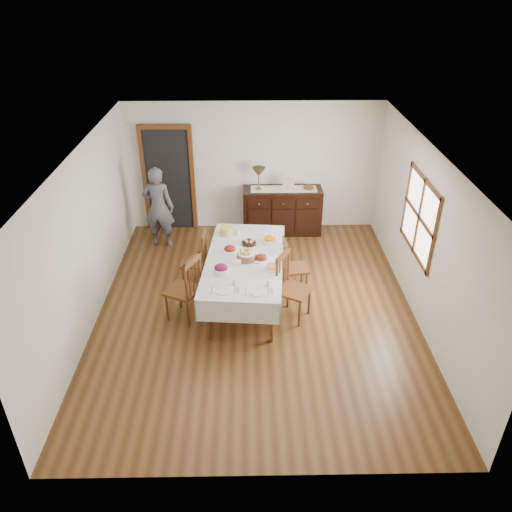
{
  "coord_description": "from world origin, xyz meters",
  "views": [
    {
      "loc": [
        -0.11,
        -6.46,
        4.81
      ],
      "look_at": [
        0.0,
        0.1,
        0.95
      ],
      "focal_mm": 35.0,
      "sensor_mm": 36.0,
      "label": 1
    }
  ],
  "objects_px": {
    "chair_left_near": "(186,288)",
    "sideboard": "(282,211)",
    "dining_table": "(245,263)",
    "chair_right_near": "(291,286)",
    "person": "(158,205)",
    "chair_left_far": "(197,259)",
    "chair_right_far": "(293,266)",
    "table_lamp": "(259,173)"
  },
  "relations": [
    {
      "from": "chair_left_near",
      "to": "dining_table",
      "type": "bearing_deg",
      "value": 142.2
    },
    {
      "from": "chair_left_near",
      "to": "chair_right_near",
      "type": "height_order",
      "value": "chair_left_near"
    },
    {
      "from": "chair_left_near",
      "to": "person",
      "type": "xyz_separation_m",
      "value": [
        -0.74,
        2.38,
        0.3
      ]
    },
    {
      "from": "chair_left_far",
      "to": "sideboard",
      "type": "bearing_deg",
      "value": 143.3
    },
    {
      "from": "table_lamp",
      "to": "sideboard",
      "type": "bearing_deg",
      "value": 2.41
    },
    {
      "from": "chair_right_near",
      "to": "sideboard",
      "type": "xyz_separation_m",
      "value": [
        0.04,
        2.86,
        -0.08
      ]
    },
    {
      "from": "chair_left_far",
      "to": "chair_right_near",
      "type": "bearing_deg",
      "value": 61.03
    },
    {
      "from": "dining_table",
      "to": "chair_right_near",
      "type": "xyz_separation_m",
      "value": [
        0.7,
        -0.41,
        -0.16
      ]
    },
    {
      "from": "dining_table",
      "to": "table_lamp",
      "type": "distance_m",
      "value": 2.51
    },
    {
      "from": "sideboard",
      "to": "table_lamp",
      "type": "height_order",
      "value": "table_lamp"
    },
    {
      "from": "chair_left_far",
      "to": "chair_right_far",
      "type": "distance_m",
      "value": 1.62
    },
    {
      "from": "chair_left_near",
      "to": "sideboard",
      "type": "bearing_deg",
      "value": 176.32
    },
    {
      "from": "dining_table",
      "to": "chair_left_far",
      "type": "height_order",
      "value": "chair_left_far"
    },
    {
      "from": "dining_table",
      "to": "chair_right_far",
      "type": "bearing_deg",
      "value": 26.29
    },
    {
      "from": "chair_right_near",
      "to": "table_lamp",
      "type": "distance_m",
      "value": 2.97
    },
    {
      "from": "chair_left_far",
      "to": "dining_table",
      "type": "bearing_deg",
      "value": 60.26
    },
    {
      "from": "sideboard",
      "to": "chair_left_near",
      "type": "bearing_deg",
      "value": -119.67
    },
    {
      "from": "chair_right_near",
      "to": "sideboard",
      "type": "distance_m",
      "value": 2.86
    },
    {
      "from": "chair_right_near",
      "to": "chair_right_far",
      "type": "xyz_separation_m",
      "value": [
        0.09,
        0.72,
        -0.08
      ]
    },
    {
      "from": "sideboard",
      "to": "person",
      "type": "height_order",
      "value": "person"
    },
    {
      "from": "chair_right_far",
      "to": "person",
      "type": "bearing_deg",
      "value": 47.07
    },
    {
      "from": "table_lamp",
      "to": "chair_left_far",
      "type": "bearing_deg",
      "value": -119.4
    },
    {
      "from": "dining_table",
      "to": "person",
      "type": "height_order",
      "value": "person"
    },
    {
      "from": "chair_right_far",
      "to": "chair_left_far",
      "type": "bearing_deg",
      "value": 73.87
    },
    {
      "from": "chair_right_near",
      "to": "person",
      "type": "xyz_separation_m",
      "value": [
        -2.35,
        2.34,
        0.3
      ]
    },
    {
      "from": "person",
      "to": "chair_right_near",
      "type": "bearing_deg",
      "value": 142.6
    },
    {
      "from": "dining_table",
      "to": "chair_left_far",
      "type": "xyz_separation_m",
      "value": [
        -0.81,
        0.5,
        -0.2
      ]
    },
    {
      "from": "person",
      "to": "table_lamp",
      "type": "relative_size",
      "value": 3.73
    },
    {
      "from": "chair_right_far",
      "to": "table_lamp",
      "type": "bearing_deg",
      "value": 4.58
    },
    {
      "from": "dining_table",
      "to": "chair_left_far",
      "type": "relative_size",
      "value": 2.42
    },
    {
      "from": "sideboard",
      "to": "chair_left_far",
      "type": "bearing_deg",
      "value": -128.77
    },
    {
      "from": "chair_left_near",
      "to": "chair_right_far",
      "type": "bearing_deg",
      "value": 139.99
    },
    {
      "from": "chair_left_near",
      "to": "chair_right_near",
      "type": "bearing_deg",
      "value": 117.22
    },
    {
      "from": "chair_left_near",
      "to": "table_lamp",
      "type": "distance_m",
      "value": 3.19
    },
    {
      "from": "dining_table",
      "to": "sideboard",
      "type": "distance_m",
      "value": 2.57
    },
    {
      "from": "sideboard",
      "to": "person",
      "type": "relative_size",
      "value": 0.92
    },
    {
      "from": "chair_right_near",
      "to": "sideboard",
      "type": "relative_size",
      "value": 0.7
    },
    {
      "from": "dining_table",
      "to": "table_lamp",
      "type": "xyz_separation_m",
      "value": [
        0.27,
        2.43,
        0.58
      ]
    },
    {
      "from": "chair_right_near",
      "to": "chair_left_near",
      "type": "bearing_deg",
      "value": 120.98
    },
    {
      "from": "chair_right_far",
      "to": "dining_table",
      "type": "bearing_deg",
      "value": 102.21
    },
    {
      "from": "chair_right_far",
      "to": "table_lamp",
      "type": "xyz_separation_m",
      "value": [
        -0.52,
        2.12,
        0.82
      ]
    },
    {
      "from": "chair_left_far",
      "to": "sideboard",
      "type": "height_order",
      "value": "chair_left_far"
    }
  ]
}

